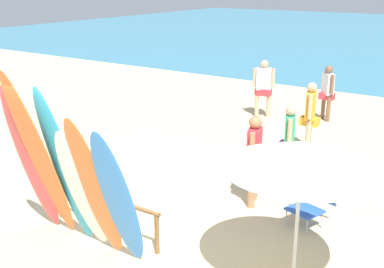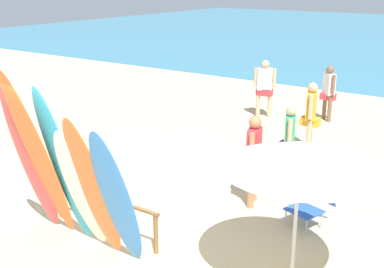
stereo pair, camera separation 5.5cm
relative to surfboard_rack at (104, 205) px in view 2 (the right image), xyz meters
name	(u,v)px [view 2 (the right image)]	position (x,y,z in m)	size (l,w,h in m)	color
ground	(365,83)	(0.00, 14.00, -0.50)	(60.00, 60.00, 0.00)	#D3BC8C
surfboard_rack	(104,205)	(0.00, 0.00, 0.00)	(2.16, 0.07, 0.66)	brown
surfboard_red_0	(31,160)	(-0.88, -0.59, 0.73)	(0.55, 0.07, 2.54)	#D13D42
surfboard_orange_1	(39,158)	(-0.56, -0.68, 0.86)	(0.54, 0.06, 2.85)	orange
surfboard_teal_2	(63,168)	(-0.19, -0.57, 0.76)	(0.54, 0.07, 2.59)	#289EC6
surfboard_white_3	(82,191)	(0.18, -0.58, 0.49)	(0.55, 0.08, 2.08)	white
surfboard_orange_4	(93,190)	(0.48, -0.65, 0.61)	(0.56, 0.07, 2.32)	orange
surfboard_blue_5	(117,200)	(0.91, -0.65, 0.57)	(0.51, 0.07, 2.23)	#337AD1
beachgoer_by_water	(265,85)	(-1.05, 7.55, 0.45)	(0.57, 0.36, 1.64)	tan
beachgoer_near_rack	(254,154)	(1.39, 2.26, 0.44)	(0.42, 0.59, 1.62)	#9E704C
beachgoer_photographing	(311,112)	(1.16, 5.46, 0.43)	(0.42, 0.59, 1.62)	tan
beachgoer_midbeach	(290,137)	(1.42, 3.70, 0.37)	(0.39, 0.53, 1.50)	tan
beachgoer_strolling	(329,89)	(0.58, 8.22, 0.39)	(0.45, 0.43, 1.55)	brown
beach_chair_red	(312,200)	(2.53, 2.15, -0.07)	(0.69, 0.84, 0.80)	#B7B7BC
beach_umbrella	(300,155)	(2.99, 0.33, 1.34)	(1.94, 1.94, 2.01)	silver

